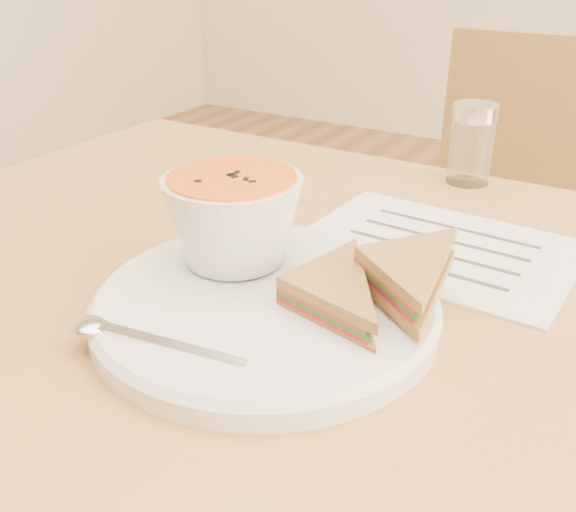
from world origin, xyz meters
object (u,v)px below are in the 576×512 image
Objects in this scene: plate at (266,307)px; condiment_shaker at (471,144)px; chair_far at (499,300)px; soup_bowl at (234,223)px.

plate is 2.85× the size of condiment_shaker.
condiment_shaker is at bearing 87.26° from chair_far.
condiment_shaker is at bearing 83.69° from plate.
condiment_shaker is (0.05, 0.41, 0.04)m from plate.
soup_bowl is 1.21× the size of condiment_shaker.
chair_far is at bearing 84.67° from plate.
chair_far is at bearing 79.50° from soup_bowl.
soup_bowl is (-0.12, -0.64, 0.37)m from chair_far.
chair_far is 0.45m from condiment_shaker.
chair_far is 7.17× the size of soup_bowl.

